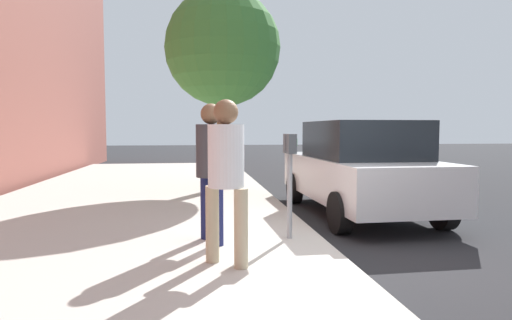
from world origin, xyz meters
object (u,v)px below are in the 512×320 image
object	(u,v)px
parking_meter	(290,163)
pedestrian_bystander	(226,168)
street_tree	(223,49)
pedestrian_at_meter	(211,160)
parked_sedan_near	(359,168)

from	to	relation	value
parking_meter	pedestrian_bystander	xyz separation A→B (m)	(-1.05, 0.93, 0.04)
parking_meter	street_tree	size ratio (longest dim) A/B	0.29
parking_meter	pedestrian_bystander	distance (m)	1.41
pedestrian_bystander	street_tree	xyz separation A→B (m)	(6.17, -0.38, 2.37)
parking_meter	pedestrian_at_meter	size ratio (longest dim) A/B	0.78
parked_sedan_near	pedestrian_at_meter	bearing A→B (deg)	127.41
parked_sedan_near	street_tree	bearing A→B (deg)	38.32
pedestrian_bystander	pedestrian_at_meter	bearing A→B (deg)	48.41
street_tree	parking_meter	bearing A→B (deg)	-173.81
pedestrian_at_meter	parked_sedan_near	distance (m)	3.61
pedestrian_bystander	parked_sedan_near	bearing A→B (deg)	0.81
parked_sedan_near	street_tree	size ratio (longest dim) A/B	0.91
parked_sedan_near	street_tree	world-z (taller)	street_tree
parked_sedan_near	street_tree	xyz separation A→B (m)	(2.99, 2.36, 2.68)
pedestrian_at_meter	parked_sedan_near	size ratio (longest dim) A/B	0.41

